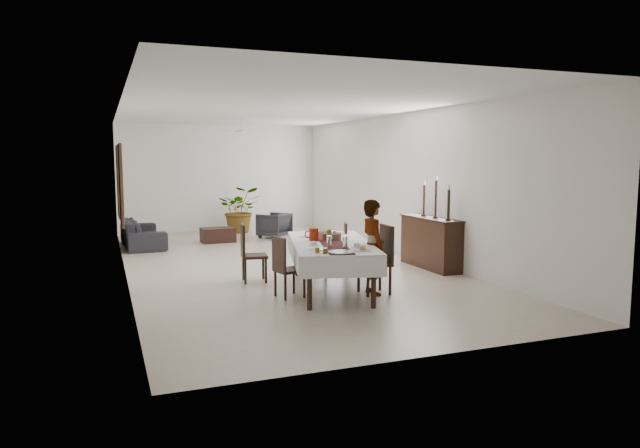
# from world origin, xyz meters

# --- Properties ---
(floor) EXTENTS (6.00, 12.00, 0.00)m
(floor) POSITION_xyz_m (0.00, 0.00, 0.00)
(floor) COLOR beige
(floor) RESTS_ON ground
(ceiling) EXTENTS (6.00, 12.00, 0.02)m
(ceiling) POSITION_xyz_m (0.00, 0.00, 3.20)
(ceiling) COLOR white
(ceiling) RESTS_ON wall_back
(wall_back) EXTENTS (6.00, 0.02, 3.20)m
(wall_back) POSITION_xyz_m (0.00, 6.00, 1.60)
(wall_back) COLOR white
(wall_back) RESTS_ON floor
(wall_front) EXTENTS (6.00, 0.02, 3.20)m
(wall_front) POSITION_xyz_m (0.00, -6.00, 1.60)
(wall_front) COLOR white
(wall_front) RESTS_ON floor
(wall_left) EXTENTS (0.02, 12.00, 3.20)m
(wall_left) POSITION_xyz_m (-3.00, 0.00, 1.60)
(wall_left) COLOR white
(wall_left) RESTS_ON floor
(wall_right) EXTENTS (0.02, 12.00, 3.20)m
(wall_right) POSITION_xyz_m (3.00, 0.00, 1.60)
(wall_right) COLOR white
(wall_right) RESTS_ON floor
(dining_table_top) EXTENTS (1.69, 2.77, 0.05)m
(dining_table_top) POSITION_xyz_m (0.16, -2.62, 0.78)
(dining_table_top) COLOR black
(dining_table_top) RESTS_ON table_leg_fl
(table_leg_fl) EXTENTS (0.09, 0.09, 0.75)m
(table_leg_fl) POSITION_xyz_m (-0.60, -3.68, 0.38)
(table_leg_fl) COLOR black
(table_leg_fl) RESTS_ON floor
(table_leg_fr) EXTENTS (0.09, 0.09, 0.75)m
(table_leg_fr) POSITION_xyz_m (0.32, -3.92, 0.38)
(table_leg_fr) COLOR black
(table_leg_fr) RESTS_ON floor
(table_leg_bl) EXTENTS (0.09, 0.09, 0.75)m
(table_leg_bl) POSITION_xyz_m (0.01, -1.31, 0.38)
(table_leg_bl) COLOR black
(table_leg_bl) RESTS_ON floor
(table_leg_br) EXTENTS (0.09, 0.09, 0.75)m
(table_leg_br) POSITION_xyz_m (0.93, -1.55, 0.38)
(table_leg_br) COLOR black
(table_leg_br) RESTS_ON floor
(tablecloth_top) EXTENTS (1.92, 3.00, 0.01)m
(tablecloth_top) POSITION_xyz_m (0.16, -2.62, 0.81)
(tablecloth_top) COLOR white
(tablecloth_top) RESTS_ON dining_table_top
(tablecloth_drape_left) EXTENTS (0.70, 2.69, 0.32)m
(tablecloth_drape_left) POSITION_xyz_m (-0.44, -2.46, 0.66)
(tablecloth_drape_left) COLOR white
(tablecloth_drape_left) RESTS_ON dining_table_top
(tablecloth_drape_right) EXTENTS (0.70, 2.69, 0.32)m
(tablecloth_drape_right) POSITION_xyz_m (0.77, -2.77, 0.66)
(tablecloth_drape_right) COLOR silver
(tablecloth_drape_right) RESTS_ON dining_table_top
(tablecloth_drape_near) EXTENTS (1.23, 0.33, 0.32)m
(tablecloth_drape_near) POSITION_xyz_m (-0.18, -3.95, 0.66)
(tablecloth_drape_near) COLOR white
(tablecloth_drape_near) RESTS_ON dining_table_top
(tablecloth_drape_far) EXTENTS (1.23, 0.33, 0.32)m
(tablecloth_drape_far) POSITION_xyz_m (0.51, -1.28, 0.66)
(tablecloth_drape_far) COLOR white
(tablecloth_drape_far) RESTS_ON dining_table_top
(table_runner) EXTENTS (1.04, 2.70, 0.00)m
(table_runner) POSITION_xyz_m (0.16, -2.62, 0.82)
(table_runner) COLOR #511A17
(table_runner) RESTS_ON tablecloth_top
(red_pitcher) EXTENTS (0.20, 0.20, 0.22)m
(red_pitcher) POSITION_xyz_m (-0.06, -2.39, 0.93)
(red_pitcher) COLOR maroon
(red_pitcher) RESTS_ON tablecloth_top
(pitcher_handle) EXTENTS (0.13, 0.05, 0.13)m
(pitcher_handle) POSITION_xyz_m (-0.14, -2.37, 0.93)
(pitcher_handle) COLOR maroon
(pitcher_handle) RESTS_ON red_pitcher
(wine_glass_near) EXTENTS (0.08, 0.08, 0.18)m
(wine_glass_near) POSITION_xyz_m (0.11, -3.33, 0.91)
(wine_glass_near) COLOR silver
(wine_glass_near) RESTS_ON tablecloth_top
(wine_glass_mid) EXTENTS (0.08, 0.08, 0.18)m
(wine_glass_mid) POSITION_xyz_m (-0.09, -3.16, 0.91)
(wine_glass_mid) COLOR silver
(wine_glass_mid) RESTS_ON tablecloth_top
(wine_glass_far) EXTENTS (0.08, 0.08, 0.18)m
(wine_glass_far) POSITION_xyz_m (0.23, -2.58, 0.91)
(wine_glass_far) COLOR white
(wine_glass_far) RESTS_ON tablecloth_top
(teacup_right) EXTENTS (0.10, 0.10, 0.06)m
(teacup_right) POSITION_xyz_m (0.32, -3.32, 0.85)
(teacup_right) COLOR silver
(teacup_right) RESTS_ON saucer_right
(saucer_right) EXTENTS (0.16, 0.16, 0.01)m
(saucer_right) POSITION_xyz_m (0.32, -3.32, 0.82)
(saucer_right) COLOR white
(saucer_right) RESTS_ON tablecloth_top
(teacup_left) EXTENTS (0.10, 0.10, 0.06)m
(teacup_left) POSITION_xyz_m (-0.24, -2.90, 0.85)
(teacup_left) COLOR white
(teacup_left) RESTS_ON saucer_left
(saucer_left) EXTENTS (0.16, 0.16, 0.01)m
(saucer_left) POSITION_xyz_m (-0.24, -2.90, 0.82)
(saucer_left) COLOR white
(saucer_left) RESTS_ON tablecloth_top
(plate_near_right) EXTENTS (0.26, 0.26, 0.02)m
(plate_near_right) POSITION_xyz_m (0.27, -3.64, 0.83)
(plate_near_right) COLOR silver
(plate_near_right) RESTS_ON tablecloth_top
(bread_near_right) EXTENTS (0.10, 0.10, 0.10)m
(bread_near_right) POSITION_xyz_m (0.27, -3.64, 0.86)
(bread_near_right) COLOR tan
(bread_near_right) RESTS_ON plate_near_right
(plate_near_left) EXTENTS (0.26, 0.26, 0.02)m
(plate_near_left) POSITION_xyz_m (-0.35, -3.32, 0.83)
(plate_near_left) COLOR white
(plate_near_left) RESTS_ON tablecloth_top
(plate_far_left) EXTENTS (0.26, 0.26, 0.02)m
(plate_far_left) POSITION_xyz_m (-0.02, -1.96, 0.83)
(plate_far_left) COLOR silver
(plate_far_left) RESTS_ON tablecloth_top
(serving_tray) EXTENTS (0.39, 0.39, 0.02)m
(serving_tray) POSITION_xyz_m (-0.12, -3.71, 0.83)
(serving_tray) COLOR #45464B
(serving_tray) RESTS_ON tablecloth_top
(jam_jar_a) EXTENTS (0.07, 0.07, 0.08)m
(jam_jar_a) POSITION_xyz_m (-0.36, -3.68, 0.86)
(jam_jar_a) COLOR brown
(jam_jar_a) RESTS_ON tablecloth_top
(jam_jar_b) EXTENTS (0.07, 0.07, 0.08)m
(jam_jar_b) POSITION_xyz_m (-0.44, -3.59, 0.86)
(jam_jar_b) COLOR brown
(jam_jar_b) RESTS_ON tablecloth_top
(fruit_basket) EXTENTS (0.32, 0.32, 0.11)m
(fruit_basket) POSITION_xyz_m (0.28, -2.37, 0.87)
(fruit_basket) COLOR brown
(fruit_basket) RESTS_ON tablecloth_top
(fruit_red) EXTENTS (0.10, 0.10, 0.10)m
(fruit_red) POSITION_xyz_m (0.32, -2.36, 0.95)
(fruit_red) COLOR maroon
(fruit_red) RESTS_ON fruit_basket
(fruit_green) EXTENTS (0.09, 0.09, 0.09)m
(fruit_green) POSITION_xyz_m (0.25, -2.33, 0.95)
(fruit_green) COLOR #4E7924
(fruit_green) RESTS_ON fruit_basket
(chair_right_near_seat) EXTENTS (0.49, 0.49, 0.05)m
(chair_right_near_seat) POSITION_xyz_m (0.73, -3.10, 0.50)
(chair_right_near_seat) COLOR black
(chair_right_near_seat) RESTS_ON chair_right_near_leg_fl
(chair_right_near_leg_fl) EXTENTS (0.05, 0.05, 0.47)m
(chair_right_near_leg_fl) POSITION_xyz_m (0.92, -3.30, 0.23)
(chair_right_near_leg_fl) COLOR black
(chair_right_near_leg_fl) RESTS_ON floor
(chair_right_near_leg_fr) EXTENTS (0.05, 0.05, 0.47)m
(chair_right_near_leg_fr) POSITION_xyz_m (0.94, -2.91, 0.23)
(chair_right_near_leg_fr) COLOR black
(chair_right_near_leg_fr) RESTS_ON floor
(chair_right_near_leg_bl) EXTENTS (0.05, 0.05, 0.47)m
(chair_right_near_leg_bl) POSITION_xyz_m (0.53, -3.28, 0.23)
(chair_right_near_leg_bl) COLOR black
(chair_right_near_leg_bl) RESTS_ON floor
(chair_right_near_leg_br) EXTENTS (0.05, 0.05, 0.47)m
(chair_right_near_leg_br) POSITION_xyz_m (0.55, -2.89, 0.23)
(chair_right_near_leg_br) COLOR black
(chair_right_near_leg_br) RESTS_ON floor
(chair_right_near_back) EXTENTS (0.06, 0.48, 0.60)m
(chair_right_near_back) POSITION_xyz_m (0.95, -3.10, 0.82)
(chair_right_near_back) COLOR black
(chair_right_near_back) RESTS_ON chair_right_near_seat
(chair_right_far_seat) EXTENTS (0.54, 0.54, 0.05)m
(chair_right_far_seat) POSITION_xyz_m (0.67, -1.57, 0.44)
(chair_right_far_seat) COLOR black
(chair_right_far_seat) RESTS_ON chair_right_far_leg_fl
(chair_right_far_leg_fl) EXTENTS (0.05, 0.05, 0.42)m
(chair_right_far_leg_fl) POSITION_xyz_m (0.78, -1.80, 0.21)
(chair_right_far_leg_fl) COLOR black
(chair_right_far_leg_fl) RESTS_ON floor
(chair_right_far_leg_fr) EXTENTS (0.05, 0.05, 0.42)m
(chair_right_far_leg_fr) POSITION_xyz_m (0.89, -1.47, 0.21)
(chair_right_far_leg_fr) COLOR black
(chair_right_far_leg_fr) RESTS_ON floor
(chair_right_far_leg_bl) EXTENTS (0.05, 0.05, 0.42)m
(chair_right_far_leg_bl) POSITION_xyz_m (0.45, -1.68, 0.21)
(chair_right_far_leg_bl) COLOR black
(chair_right_far_leg_bl) RESTS_ON floor
(chair_right_far_leg_br) EXTENTS (0.05, 0.05, 0.42)m
(chair_right_far_leg_br) POSITION_xyz_m (0.57, -1.35, 0.21)
(chair_right_far_leg_br) COLOR black
(chair_right_far_leg_br) RESTS_ON floor
(chair_right_far_back) EXTENTS (0.18, 0.41, 0.54)m
(chair_right_far_back) POSITION_xyz_m (0.85, -1.64, 0.73)
(chair_right_far_back) COLOR black
(chair_right_far_back) RESTS_ON chair_right_far_seat
(chair_left_near_seat) EXTENTS (0.48, 0.48, 0.05)m
(chair_left_near_seat) POSITION_xyz_m (-0.63, -2.83, 0.43)
(chair_left_near_seat) COLOR black
(chair_left_near_seat) RESTS_ON chair_left_near_leg_fl
(chair_left_near_leg_fl) EXTENTS (0.05, 0.05, 0.41)m
(chair_left_near_leg_fl) POSITION_xyz_m (-0.83, -2.70, 0.20)
(chair_left_near_leg_fl) COLOR black
(chair_left_near_leg_fl) RESTS_ON floor
(chair_left_near_leg_fr) EXTENTS (0.05, 0.05, 0.41)m
(chair_left_near_leg_fr) POSITION_xyz_m (-0.76, -3.03, 0.20)
(chair_left_near_leg_fr) COLOR black
(chair_left_near_leg_fr) RESTS_ON floor
(chair_left_near_leg_bl) EXTENTS (0.05, 0.05, 0.41)m
(chair_left_near_leg_bl) POSITION_xyz_m (-0.49, -2.63, 0.20)
(chair_left_near_leg_bl) COLOR black
(chair_left_near_leg_bl) RESTS_ON floor
(chair_left_near_leg_br) EXTENTS (0.05, 0.05, 0.41)m
(chair_left_near_leg_br) POSITION_xyz_m (-0.43, -2.97, 0.20)
(chair_left_near_leg_br) COLOR black
(chair_left_near_leg_br) RESTS_ON floor
(chair_left_near_back) EXTENTS (0.11, 0.41, 0.53)m
(chair_left_near_back) POSITION_xyz_m (-0.81, -2.87, 0.71)
(chair_left_near_back) COLOR black
(chair_left_near_back) RESTS_ON chair_left_near_seat
(chair_left_far_seat) EXTENTS (0.50, 0.50, 0.05)m
(chair_left_far_seat) POSITION_xyz_m (-0.87, -1.51, 0.46)
(chair_left_far_seat) COLOR black
(chair_left_far_seat) RESTS_ON chair_left_far_leg_fl
(chair_left_far_leg_fl) EXTENTS (0.05, 0.05, 0.44)m
(chair_left_far_leg_fl) POSITION_xyz_m (-1.02, -1.31, 0.22)
(chair_left_far_leg_fl) COLOR black
(chair_left_far_leg_fl) RESTS_ON floor
(chair_left_far_leg_fr) EXTENTS (0.05, 0.05, 0.44)m
(chair_left_far_leg_fr) POSITION_xyz_m (-1.07, -1.67, 0.22)
(chair_left_far_leg_fr) COLOR black
(chair_left_far_leg_fr) RESTS_ON floor
(chair_left_far_leg_bl) EXTENTS (0.05, 0.05, 0.44)m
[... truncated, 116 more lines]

